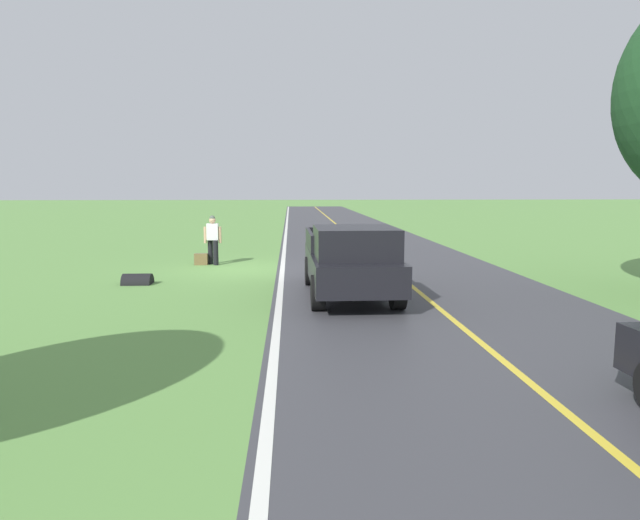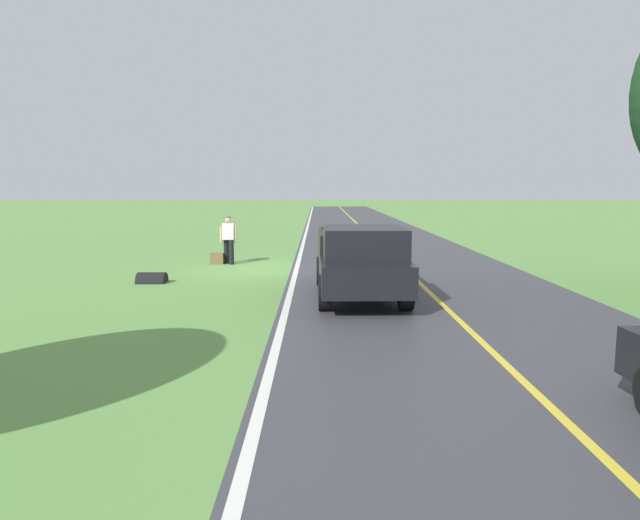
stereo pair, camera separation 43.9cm
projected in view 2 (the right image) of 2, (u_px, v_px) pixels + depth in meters
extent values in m
plane|color=#609347|center=(259.00, 269.00, 18.86)|extent=(200.00, 200.00, 0.00)
cube|color=#3D3D42|center=(404.00, 269.00, 18.87)|extent=(7.65, 120.00, 0.00)
cube|color=silver|center=(297.00, 269.00, 18.86)|extent=(0.16, 117.60, 0.00)
cube|color=gold|center=(404.00, 269.00, 18.87)|extent=(0.14, 117.60, 0.00)
cylinder|color=black|center=(231.00, 252.00, 19.85)|extent=(0.18, 0.18, 0.88)
cylinder|color=black|center=(226.00, 251.00, 20.09)|extent=(0.18, 0.18, 0.88)
cube|color=white|center=(228.00, 231.00, 19.88)|extent=(0.40, 0.26, 0.58)
sphere|color=tan|center=(228.00, 220.00, 19.82)|extent=(0.23, 0.23, 0.23)
sphere|color=#4C564C|center=(228.00, 218.00, 19.81)|extent=(0.20, 0.20, 0.20)
cube|color=black|center=(229.00, 230.00, 20.07)|extent=(0.32, 0.20, 0.44)
cylinder|color=tan|center=(236.00, 235.00, 19.87)|extent=(0.10, 0.10, 0.58)
cylinder|color=tan|center=(221.00, 234.00, 19.87)|extent=(0.10, 0.10, 0.58)
cube|color=brown|center=(217.00, 259.00, 19.95)|extent=(0.46, 0.20, 0.40)
cube|color=black|center=(359.00, 266.00, 14.17)|extent=(2.08, 5.43, 0.70)
cube|color=black|center=(364.00, 243.00, 12.90)|extent=(1.87, 2.19, 0.72)
cube|color=black|center=(364.00, 240.00, 12.89)|extent=(1.70, 1.32, 0.43)
cube|color=black|center=(390.00, 239.00, 15.18)|extent=(0.14, 3.03, 0.45)
cube|color=black|center=(321.00, 240.00, 15.15)|extent=(0.14, 3.03, 0.45)
cube|color=black|center=(351.00, 235.00, 16.67)|extent=(1.84, 0.13, 0.45)
cylinder|color=black|center=(406.00, 292.00, 12.50)|extent=(0.31, 0.80, 0.80)
cylinder|color=black|center=(325.00, 293.00, 12.47)|extent=(0.31, 0.80, 0.80)
cylinder|color=black|center=(386.00, 271.00, 15.77)|extent=(0.31, 0.80, 0.80)
cylinder|color=black|center=(322.00, 271.00, 15.74)|extent=(0.31, 0.80, 0.80)
cylinder|color=black|center=(152.00, 283.00, 16.13)|extent=(0.80, 0.60, 0.60)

